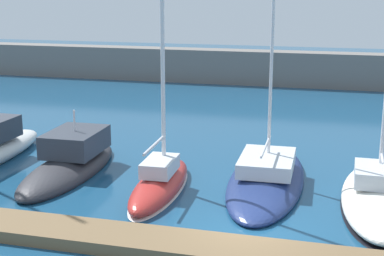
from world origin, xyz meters
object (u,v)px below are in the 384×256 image
(sailboat_red_fourth, at_px, (160,181))
(sailboat_navy_fifth, at_px, (267,177))
(motorboat_charcoal_third, at_px, (71,162))
(sailboat_ivory_sixth, at_px, (380,194))

(sailboat_red_fourth, bearing_deg, sailboat_navy_fifth, -65.16)
(sailboat_navy_fifth, bearing_deg, motorboat_charcoal_third, 93.22)
(sailboat_red_fourth, xyz_separation_m, sailboat_navy_fifth, (3.86, 1.99, -0.13))
(sailboat_red_fourth, bearing_deg, sailboat_ivory_sixth, -87.34)
(sailboat_red_fourth, bearing_deg, motorboat_charcoal_third, 71.39)
(motorboat_charcoal_third, relative_size, sailboat_navy_fifth, 0.41)
(motorboat_charcoal_third, height_order, sailboat_red_fourth, sailboat_red_fourth)
(sailboat_red_fourth, xyz_separation_m, sailboat_ivory_sixth, (8.13, 0.71, -0.00))
(motorboat_charcoal_third, bearing_deg, sailboat_red_fourth, -107.56)
(motorboat_charcoal_third, xyz_separation_m, sailboat_ivory_sixth, (12.57, -0.58, 0.00))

